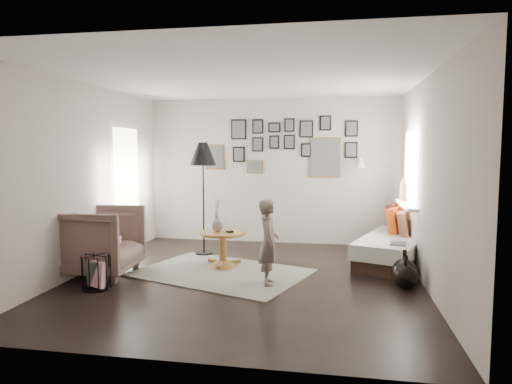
% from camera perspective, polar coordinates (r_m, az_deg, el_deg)
% --- Properties ---
extents(ground, '(4.80, 4.80, 0.00)m').
position_cam_1_polar(ground, '(6.10, -1.30, -10.77)').
color(ground, black).
rests_on(ground, ground).
extents(wall_back, '(4.50, 0.00, 4.50)m').
position_cam_1_polar(wall_back, '(8.24, 1.96, 2.63)').
color(wall_back, '#AC9F96').
rests_on(wall_back, ground).
extents(wall_front, '(4.50, 0.00, 4.50)m').
position_cam_1_polar(wall_front, '(3.56, -8.94, -1.15)').
color(wall_front, '#AC9F96').
rests_on(wall_front, ground).
extents(wall_left, '(0.00, 4.80, 4.80)m').
position_cam_1_polar(wall_left, '(6.69, -20.59, 1.63)').
color(wall_left, '#AC9F96').
rests_on(wall_left, ground).
extents(wall_right, '(0.00, 4.80, 4.80)m').
position_cam_1_polar(wall_right, '(5.86, 20.78, 1.13)').
color(wall_right, '#AC9F96').
rests_on(wall_right, ground).
extents(ceiling, '(4.80, 4.80, 0.00)m').
position_cam_1_polar(ceiling, '(5.93, -1.36, 14.13)').
color(ceiling, white).
rests_on(ceiling, wall_back).
extents(door_left, '(0.00, 2.14, 2.14)m').
position_cam_1_polar(door_left, '(7.76, -15.93, 0.39)').
color(door_left, white).
rests_on(door_left, wall_left).
extents(window_right, '(0.15, 1.32, 1.30)m').
position_cam_1_polar(window_right, '(7.20, 18.11, -0.98)').
color(window_right, white).
rests_on(window_right, wall_right).
extents(gallery_wall, '(2.74, 0.03, 1.08)m').
position_cam_1_polar(gallery_wall, '(8.17, 3.95, 5.70)').
color(gallery_wall, brown).
rests_on(gallery_wall, wall_back).
extents(wall_sconce, '(0.18, 0.36, 0.16)m').
position_cam_1_polar(wall_sconce, '(7.89, 12.92, 3.55)').
color(wall_sconce, white).
rests_on(wall_sconce, wall_back).
extents(rug, '(2.62, 2.21, 0.01)m').
position_cam_1_polar(rug, '(6.38, -4.37, -10.02)').
color(rug, beige).
rests_on(rug, ground).
extents(pedestal_table, '(0.65, 0.65, 0.51)m').
position_cam_1_polar(pedestal_table, '(6.65, -4.20, -7.32)').
color(pedestal_table, brown).
rests_on(pedestal_table, ground).
extents(vase, '(0.19, 0.19, 0.47)m').
position_cam_1_polar(vase, '(6.61, -4.85, -3.70)').
color(vase, black).
rests_on(vase, pedestal_table).
extents(candles, '(0.11, 0.11, 0.24)m').
position_cam_1_polar(candles, '(6.55, -3.28, -4.00)').
color(candles, black).
rests_on(candles, pedestal_table).
extents(daybed, '(1.35, 1.96, 0.89)m').
position_cam_1_polar(daybed, '(7.19, 16.69, -6.22)').
color(daybed, black).
rests_on(daybed, ground).
extents(magazine_on_daybed, '(0.24, 0.30, 0.01)m').
position_cam_1_polar(magazine_on_daybed, '(6.54, 17.36, -6.16)').
color(magazine_on_daybed, black).
rests_on(magazine_on_daybed, daybed).
extents(armchair, '(1.08, 1.06, 0.93)m').
position_cam_1_polar(armchair, '(6.54, -19.10, -5.78)').
color(armchair, brown).
rests_on(armchair, ground).
extents(armchair_cushion, '(0.43, 0.45, 0.19)m').
position_cam_1_polar(armchair_cushion, '(6.58, -18.90, -5.57)').
color(armchair_cushion, white).
rests_on(armchair_cushion, armchair).
extents(floor_lamp, '(0.42, 0.42, 1.80)m').
position_cam_1_polar(floor_lamp, '(7.30, -6.65, 4.22)').
color(floor_lamp, black).
rests_on(floor_lamp, ground).
extents(magazine_basket, '(0.41, 0.41, 0.42)m').
position_cam_1_polar(magazine_basket, '(5.94, -19.33, -9.48)').
color(magazine_basket, black).
rests_on(magazine_basket, ground).
extents(demijohn_large, '(0.31, 0.31, 0.46)m').
position_cam_1_polar(demijohn_large, '(6.01, 18.03, -9.53)').
color(demijohn_large, black).
rests_on(demijohn_large, ground).
extents(demijohn_small, '(0.27, 0.27, 0.42)m').
position_cam_1_polar(demijohn_small, '(5.90, 18.19, -10.02)').
color(demijohn_small, black).
rests_on(demijohn_small, ground).
extents(child, '(0.34, 0.44, 1.08)m').
position_cam_1_polar(child, '(5.72, 1.57, -6.31)').
color(child, brown).
rests_on(child, ground).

